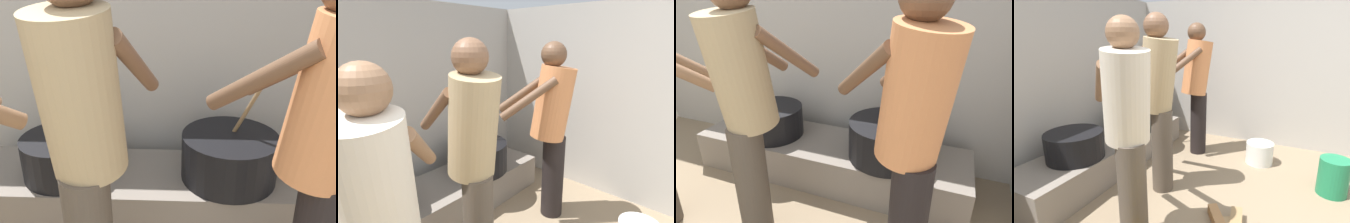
{
  "view_description": "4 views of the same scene",
  "coord_description": "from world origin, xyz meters",
  "views": [
    {
      "loc": [
        0.98,
        0.2,
        1.53
      ],
      "look_at": [
        0.92,
        1.41,
        1.03
      ],
      "focal_mm": 36.91,
      "sensor_mm": 36.0,
      "label": 1
    },
    {
      "loc": [
        -0.43,
        0.2,
        1.61
      ],
      "look_at": [
        1.07,
        1.52,
        1.08
      ],
      "focal_mm": 28.72,
      "sensor_mm": 36.0,
      "label": 2
    },
    {
      "loc": [
        1.65,
        0.2,
        1.51
      ],
      "look_at": [
        1.16,
        1.47,
        0.92
      ],
      "focal_mm": 30.56,
      "sensor_mm": 36.0,
      "label": 3
    },
    {
      "loc": [
        -1.36,
        0.2,
        1.38
      ],
      "look_at": [
        1.09,
        1.37,
        0.65
      ],
      "focal_mm": 27.67,
      "sensor_mm": 36.0,
      "label": 4
    }
  ],
  "objects": [
    {
      "name": "hearth_ledge",
      "position": [
        0.76,
        2.11,
        0.16
      ],
      "size": [
        2.28,
        0.6,
        0.32
      ],
      "primitive_type": "cube",
      "color": "slate",
      "rests_on": "ground_plane"
    },
    {
      "name": "cooking_pot_main",
      "position": [
        1.27,
        2.08,
        0.47
      ],
      "size": [
        0.59,
        0.59,
        0.74
      ],
      "color": "black",
      "rests_on": "hearth_ledge"
    },
    {
      "name": "cooking_pot_secondary",
      "position": [
        0.25,
        2.08,
        0.45
      ],
      "size": [
        0.53,
        0.53,
        0.26
      ],
      "color": "black",
      "rests_on": "hearth_ledge"
    },
    {
      "name": "cook_in_cream_shirt",
      "position": [
        -0.06,
        1.22,
        0.88
      ],
      "size": [
        0.67,
        0.69,
        1.54
      ],
      "color": "#4C4238",
      "rests_on": "ground_plane"
    },
    {
      "name": "cook_in_tan_shirt",
      "position": [
        0.6,
        1.38,
        0.93
      ],
      "size": [
        0.45,
        0.72,
        1.62
      ],
      "color": "#4C4238",
      "rests_on": "ground_plane"
    },
    {
      "name": "cook_in_orange_shirt",
      "position": [
        1.52,
        1.39,
        0.92
      ],
      "size": [
        0.7,
        0.69,
        1.6
      ],
      "color": "black",
      "rests_on": "ground_plane"
    }
  ]
}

